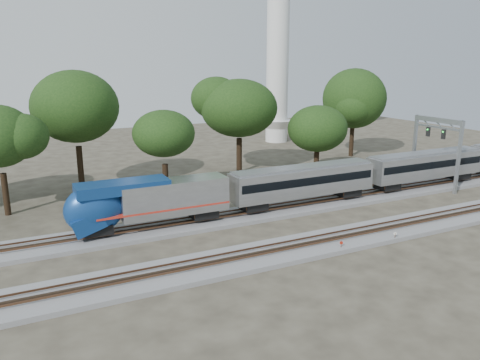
# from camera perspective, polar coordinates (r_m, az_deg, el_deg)

# --- Properties ---
(ground) EXTENTS (160.00, 160.00, 0.00)m
(ground) POSITION_cam_1_polar(r_m,az_deg,el_deg) (43.72, 2.46, -7.06)
(ground) COLOR #383328
(ground) RESTS_ON ground
(track_far) EXTENTS (160.00, 5.00, 0.73)m
(track_far) POSITION_cam_1_polar(r_m,az_deg,el_deg) (48.67, -0.92, -4.54)
(track_far) COLOR slate
(track_far) RESTS_ON ground
(track_near) EXTENTS (160.00, 5.00, 0.73)m
(track_near) POSITION_cam_1_polar(r_m,az_deg,el_deg) (40.44, 5.21, -8.62)
(track_near) COLOR slate
(track_near) RESTS_ON ground
(switch_stand_red) EXTENTS (0.29, 0.10, 0.93)m
(switch_stand_red) POSITION_cam_1_polar(r_m,az_deg,el_deg) (41.44, 12.23, -7.74)
(switch_stand_red) COLOR #512D19
(switch_stand_red) RESTS_ON ground
(switch_stand_white) EXTENTS (0.28, 0.15, 0.94)m
(switch_stand_white) POSITION_cam_1_polar(r_m,az_deg,el_deg) (44.81, 18.37, -6.45)
(switch_stand_white) COLOR #512D19
(switch_stand_white) RESTS_ON ground
(switch_lever) EXTENTS (0.58, 0.47, 0.30)m
(switch_lever) POSITION_cam_1_polar(r_m,az_deg,el_deg) (42.63, 13.34, -7.81)
(switch_lever) COLOR #512D19
(switch_lever) RESTS_ON ground
(signal_gantry) EXTENTS (0.63, 7.43, 9.04)m
(signal_gantry) POSITION_cam_1_polar(r_m,az_deg,el_deg) (64.50, 22.87, 4.85)
(signal_gantry) COLOR gray
(signal_gantry) RESTS_ON ground
(tree_3) EXTENTS (10.74, 10.74, 15.14)m
(tree_3) POSITION_cam_1_polar(r_m,az_deg,el_deg) (60.83, -19.45, 8.43)
(tree_3) COLOR black
(tree_3) RESTS_ON ground
(tree_4) EXTENTS (7.96, 7.96, 11.23)m
(tree_4) POSITION_cam_1_polar(r_m,az_deg,el_deg) (54.78, -9.28, 5.59)
(tree_4) COLOR black
(tree_4) RESTS_ON ground
(tree_5) EXTENTS (9.57, 9.57, 13.49)m
(tree_5) POSITION_cam_1_polar(r_m,az_deg,el_deg) (67.55, -0.10, 8.74)
(tree_5) COLOR black
(tree_5) RESTS_ON ground
(tree_6) EXTENTS (6.89, 6.89, 9.72)m
(tree_6) POSITION_cam_1_polar(r_m,az_deg,el_deg) (66.59, 9.45, 6.18)
(tree_6) COLOR black
(tree_6) RESTS_ON ground
(tree_7) EXTENTS (10.00, 10.00, 14.10)m
(tree_7) POSITION_cam_1_polar(r_m,az_deg,el_deg) (82.13, 13.73, 9.62)
(tree_7) COLOR black
(tree_7) RESTS_ON ground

